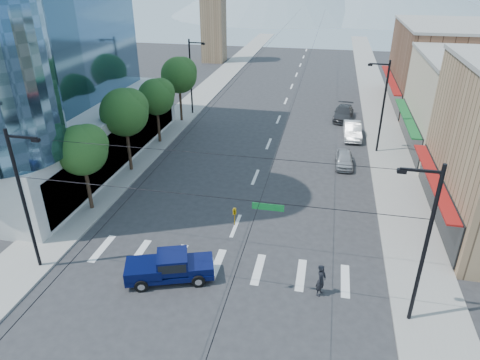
{
  "coord_description": "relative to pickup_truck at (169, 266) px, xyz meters",
  "views": [
    {
      "loc": [
        5.6,
        -19.16,
        16.65
      ],
      "look_at": [
        0.03,
        7.34,
        3.0
      ],
      "focal_mm": 32.0,
      "sensor_mm": 36.0,
      "label": 1
    }
  ],
  "objects": [
    {
      "name": "tree_near",
      "position": [
        -8.51,
        6.54,
        4.08
      ],
      "size": [
        3.65,
        3.64,
        6.71
      ],
      "color": "black",
      "rests_on": "ground"
    },
    {
      "name": "tree_far",
      "position": [
        -8.51,
        27.54,
        4.68
      ],
      "size": [
        4.09,
        4.09,
        7.52
      ],
      "color": "black",
      "rests_on": "ground"
    },
    {
      "name": "sidewalk_left",
      "position": [
        -9.44,
        40.44,
        -0.84
      ],
      "size": [
        4.0,
        120.0,
        0.15
      ],
      "primitive_type": "cube",
      "color": "gray",
      "rests_on": "ground"
    },
    {
      "name": "tree_midfar",
      "position": [
        -8.51,
        20.54,
        4.08
      ],
      "size": [
        3.65,
        3.64,
        6.71
      ],
      "color": "black",
      "rests_on": "ground"
    },
    {
      "name": "signal_rig",
      "position": [
        2.75,
        -0.56,
        3.73
      ],
      "size": [
        21.8,
        0.2,
        9.0
      ],
      "color": "black",
      "rests_on": "ground"
    },
    {
      "name": "parked_car_mid",
      "position": [
        11.04,
        26.07,
        -0.09
      ],
      "size": [
        1.89,
        5.03,
        1.64
      ],
      "primitive_type": "imported",
      "rotation": [
        0.0,
        0.0,
        0.03
      ],
      "color": "white",
      "rests_on": "ground"
    },
    {
      "name": "sidewalk_right",
      "position": [
        14.56,
        40.44,
        -0.84
      ],
      "size": [
        4.0,
        120.0,
        0.15
      ],
      "primitive_type": "cube",
      "color": "gray",
      "rests_on": "ground"
    },
    {
      "name": "clock_tower",
      "position": [
        -13.94,
        62.44,
        9.73
      ],
      "size": [
        4.8,
        4.8,
        20.4
      ],
      "color": "#8C6B4C",
      "rests_on": "ground"
    },
    {
      "name": "shop_far",
      "position": [
        22.56,
        40.44,
        4.09
      ],
      "size": [
        12.0,
        18.0,
        10.0
      ],
      "primitive_type": "cube",
      "color": "brown",
      "rests_on": "ground"
    },
    {
      "name": "lamp_pole_nw",
      "position": [
        -8.11,
        30.44,
        4.03
      ],
      "size": [
        2.0,
        0.25,
        9.0
      ],
      "color": "black",
      "rests_on": "ground"
    },
    {
      "name": "tree_midnear",
      "position": [
        -8.51,
        13.54,
        4.68
      ],
      "size": [
        4.09,
        4.09,
        7.52
      ],
      "color": "black",
      "rests_on": "ground"
    },
    {
      "name": "parked_car_far",
      "position": [
        10.16,
        32.15,
        -0.15
      ],
      "size": [
        2.65,
        5.46,
        1.53
      ],
      "primitive_type": "imported",
      "rotation": [
        0.0,
        0.0,
        -0.1
      ],
      "color": "#333436",
      "rests_on": "ground"
    },
    {
      "name": "ground",
      "position": [
        2.56,
        0.44,
        -0.91
      ],
      "size": [
        160.0,
        160.0,
        0.0
      ],
      "primitive_type": "plane",
      "color": "#28282B",
      "rests_on": "ground"
    },
    {
      "name": "lamp_pole_ne",
      "position": [
        13.22,
        22.44,
        4.03
      ],
      "size": [
        2.0,
        0.25,
        9.0
      ],
      "color": "black",
      "rests_on": "ground"
    },
    {
      "name": "pedestrian",
      "position": [
        8.72,
        0.51,
        0.08
      ],
      "size": [
        0.72,
        0.85,
        1.98
      ],
      "primitive_type": "imported",
      "rotation": [
        0.0,
        0.0,
        1.16
      ],
      "color": "black",
      "rests_on": "ground"
    },
    {
      "name": "pickup_truck",
      "position": [
        0.0,
        0.0,
        0.0
      ],
      "size": [
        5.47,
        3.42,
        1.75
      ],
      "rotation": [
        0.0,
        0.0,
        0.34
      ],
      "color": "#080E3D",
      "rests_on": "ground"
    },
    {
      "name": "parked_car_near",
      "position": [
        10.16,
        18.46,
        -0.24
      ],
      "size": [
        1.66,
        3.97,
        1.34
      ],
      "primitive_type": "imported",
      "rotation": [
        0.0,
        0.0,
        0.02
      ],
      "color": "#A6A7AB",
      "rests_on": "ground"
    }
  ]
}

